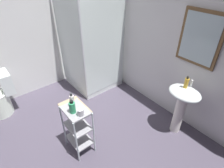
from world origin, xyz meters
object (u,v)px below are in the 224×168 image
(hand_soap_bottle, at_px, (186,83))
(shower_stall, at_px, (91,67))
(storage_cart, at_px, (78,127))
(pedestal_sink, at_px, (182,102))
(bath_mat, at_px, (75,108))
(body_wash_bottle_green, at_px, (72,107))
(toilet, at_px, (1,98))
(rinse_cup, at_px, (81,112))
(lotion_bottle_white, at_px, (72,101))

(hand_soap_bottle, bearing_deg, shower_stall, -168.91)
(shower_stall, distance_m, storage_cart, 1.58)
(shower_stall, distance_m, pedestal_sink, 1.91)
(shower_stall, xyz_separation_m, bath_mat, (0.41, -0.68, -0.45))
(body_wash_bottle_green, relative_size, bath_mat, 0.31)
(toilet, bearing_deg, bath_mat, 54.90)
(storage_cart, relative_size, body_wash_bottle_green, 4.02)
(toilet, distance_m, bath_mat, 1.26)
(shower_stall, height_order, toilet, shower_stall)
(storage_cart, relative_size, rinse_cup, 7.98)
(shower_stall, xyz_separation_m, rinse_cup, (1.33, -1.02, 0.32))
(shower_stall, distance_m, lotion_bottle_white, 1.56)
(pedestal_sink, relative_size, storage_cart, 1.09)
(pedestal_sink, xyz_separation_m, bath_mat, (-1.46, -1.01, -0.57))
(body_wash_bottle_green, relative_size, rinse_cup, 1.98)
(shower_stall, relative_size, lotion_bottle_white, 9.76)
(storage_cart, height_order, hand_soap_bottle, hand_soap_bottle)
(body_wash_bottle_green, bearing_deg, shower_stall, 139.08)
(pedestal_sink, bearing_deg, hand_soap_bottle, 134.88)
(shower_stall, relative_size, body_wash_bottle_green, 10.87)
(bath_mat, bearing_deg, pedestal_sink, 34.58)
(storage_cart, relative_size, lotion_bottle_white, 3.61)
(shower_stall, distance_m, hand_soap_bottle, 1.93)
(hand_soap_bottle, distance_m, body_wash_bottle_green, 1.55)
(toilet, bearing_deg, rinse_cup, 22.13)
(lotion_bottle_white, height_order, body_wash_bottle_green, lotion_bottle_white)
(pedestal_sink, distance_m, lotion_bottle_white, 1.56)
(pedestal_sink, distance_m, hand_soap_bottle, 0.31)
(toilet, relative_size, hand_soap_bottle, 4.26)
(body_wash_bottle_green, height_order, rinse_cup, body_wash_bottle_green)
(shower_stall, bearing_deg, body_wash_bottle_green, -40.92)
(storage_cart, bearing_deg, rinse_cup, 3.85)
(bath_mat, bearing_deg, lotion_bottle_white, -24.89)
(toilet, bearing_deg, hand_soap_bottle, 43.64)
(body_wash_bottle_green, xyz_separation_m, bath_mat, (-0.82, 0.39, -0.81))
(shower_stall, height_order, body_wash_bottle_green, shower_stall)
(pedestal_sink, bearing_deg, shower_stall, -169.96)
(shower_stall, relative_size, rinse_cup, 21.57)
(storage_cart, distance_m, body_wash_bottle_green, 0.39)
(lotion_bottle_white, distance_m, rinse_cup, 0.21)
(lotion_bottle_white, relative_size, body_wash_bottle_green, 1.11)
(shower_stall, bearing_deg, lotion_bottle_white, -41.86)
(rinse_cup, bearing_deg, shower_stall, 142.69)
(rinse_cup, bearing_deg, storage_cart, -176.15)
(hand_soap_bottle, bearing_deg, pedestal_sink, -45.12)
(toilet, distance_m, hand_soap_bottle, 3.01)
(shower_stall, distance_m, body_wash_bottle_green, 1.66)
(shower_stall, xyz_separation_m, storage_cart, (1.21, -1.02, -0.03))
(toilet, height_order, hand_soap_bottle, hand_soap_bottle)
(shower_stall, bearing_deg, bath_mat, -58.87)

